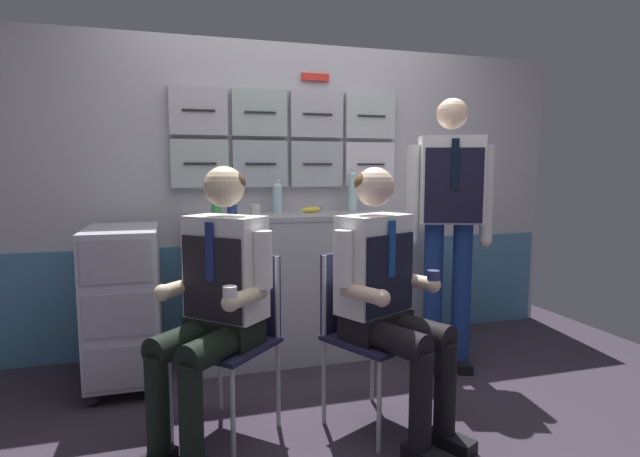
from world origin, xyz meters
The scene contains 15 objects.
ground centered at (0.00, 0.00, -0.02)m, with size 4.80×4.80×0.04m, color #302834.
galley_bulkhead centered at (0.00, 1.37, 1.07)m, with size 4.20×0.14×2.15m.
galley_counter centered at (0.06, 1.09, 0.49)m, with size 1.61×0.53×0.97m.
service_trolley centered at (-1.13, 0.91, 0.50)m, with size 0.40×0.65×0.93m.
folding_chair_left centered at (-0.55, 0.21, 0.53)m, with size 0.57×0.57×0.85m.
crew_member_left centered at (-0.67, 0.10, 0.71)m, with size 0.65×0.66×1.28m.
folding_chair_right centered at (0.06, 0.12, 0.53)m, with size 0.54×0.54×0.85m.
crew_member_right centered at (0.13, -0.03, 0.70)m, with size 0.58×0.68×1.27m.
crew_member_standing centered at (0.82, 0.59, 1.02)m, with size 0.51×0.35×1.70m.
water_bottle_clear centered at (0.41, 1.22, 1.12)m, with size 0.06×0.06×0.31m.
water_bottle_blue_cap centered at (-0.15, 1.21, 1.08)m, with size 0.07×0.07×0.23m.
water_bottle_tall centered at (-0.58, 0.93, 1.08)m, with size 0.06×0.06×0.23m.
paper_cup_tan centered at (-0.33, 1.03, 1.01)m, with size 0.07×0.07×0.07m.
coffee_cup_spare centered at (-0.47, 1.07, 1.01)m, with size 0.07×0.07×0.07m.
snack_banana centered at (0.08, 1.15, 0.99)m, with size 0.17×0.10×0.04m.
Camera 1 is at (-0.83, -2.17, 1.25)m, focal length 28.07 mm.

